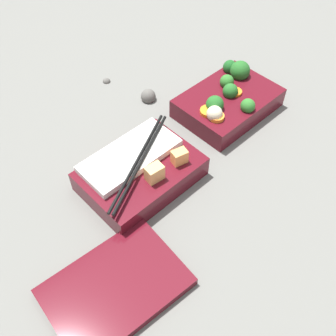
# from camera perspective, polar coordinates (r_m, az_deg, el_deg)

# --- Properties ---
(ground_plane) EXTENTS (3.00, 3.00, 0.00)m
(ground_plane) POSITION_cam_1_polar(r_m,az_deg,el_deg) (0.73, 2.17, 4.41)
(ground_plane) COLOR slate
(bento_tray_vegetable) EXTENTS (0.19, 0.13, 0.07)m
(bento_tray_vegetable) POSITION_cam_1_polar(r_m,az_deg,el_deg) (0.78, 8.72, 9.68)
(bento_tray_vegetable) COLOR #510F19
(bento_tray_vegetable) RESTS_ON ground_plane
(bento_tray_rice) EXTENTS (0.20, 0.13, 0.07)m
(bento_tray_rice) POSITION_cam_1_polar(r_m,az_deg,el_deg) (0.65, -4.13, -0.47)
(bento_tray_rice) COLOR #510F19
(bento_tray_rice) RESTS_ON ground_plane
(bento_lid) EXTENTS (0.19, 0.14, 0.02)m
(bento_lid) POSITION_cam_1_polar(r_m,az_deg,el_deg) (0.57, -7.61, -16.75)
(bento_lid) COLOR #510F19
(bento_lid) RESTS_ON ground_plane
(pebble_0) EXTENTS (0.02, 0.02, 0.02)m
(pebble_0) POSITION_cam_1_polar(r_m,az_deg,el_deg) (0.86, -9.10, 12.38)
(pebble_0) COLOR #595651
(pebble_0) RESTS_ON ground_plane
(pebble_2) EXTENTS (0.03, 0.03, 0.03)m
(pebble_2) POSITION_cam_1_polar(r_m,az_deg,el_deg) (0.81, -2.87, 10.34)
(pebble_2) COLOR #595651
(pebble_2) RESTS_ON ground_plane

